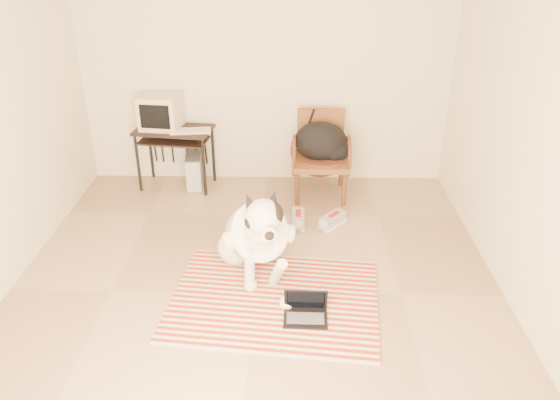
{
  "coord_description": "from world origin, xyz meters",
  "views": [
    {
      "loc": [
        0.27,
        -3.58,
        2.67
      ],
      "look_at": [
        0.2,
        0.25,
        0.72
      ],
      "focal_mm": 35.0,
      "sensor_mm": 36.0,
      "label": 1
    }
  ],
  "objects_px": {
    "rattan_chair": "(321,155)",
    "crt_monitor": "(161,111)",
    "pc_tower": "(194,171)",
    "backpack": "(323,143)",
    "dog": "(256,236)",
    "computer_desk": "(174,138)",
    "laptop": "(306,311)"
  },
  "relations": [
    {
      "from": "rattan_chair",
      "to": "crt_monitor",
      "type": "bearing_deg",
      "value": 173.69
    },
    {
      "from": "pc_tower",
      "to": "backpack",
      "type": "height_order",
      "value": "backpack"
    },
    {
      "from": "dog",
      "to": "computer_desk",
      "type": "bearing_deg",
      "value": 120.31
    },
    {
      "from": "computer_desk",
      "to": "crt_monitor",
      "type": "bearing_deg",
      "value": 156.86
    },
    {
      "from": "laptop",
      "to": "crt_monitor",
      "type": "bearing_deg",
      "value": 122.84
    },
    {
      "from": "laptop",
      "to": "backpack",
      "type": "bearing_deg",
      "value": 84.14
    },
    {
      "from": "pc_tower",
      "to": "rattan_chair",
      "type": "bearing_deg",
      "value": -5.98
    },
    {
      "from": "dog",
      "to": "crt_monitor",
      "type": "height_order",
      "value": "crt_monitor"
    },
    {
      "from": "crt_monitor",
      "to": "rattan_chair",
      "type": "distance_m",
      "value": 1.78
    },
    {
      "from": "crt_monitor",
      "to": "pc_tower",
      "type": "height_order",
      "value": "crt_monitor"
    },
    {
      "from": "computer_desk",
      "to": "crt_monitor",
      "type": "xyz_separation_m",
      "value": [
        -0.13,
        0.06,
        0.28
      ]
    },
    {
      "from": "crt_monitor",
      "to": "pc_tower",
      "type": "distance_m",
      "value": 0.75
    },
    {
      "from": "computer_desk",
      "to": "pc_tower",
      "type": "distance_m",
      "value": 0.44
    },
    {
      "from": "computer_desk",
      "to": "pc_tower",
      "type": "height_order",
      "value": "computer_desk"
    },
    {
      "from": "computer_desk",
      "to": "backpack",
      "type": "distance_m",
      "value": 1.62
    },
    {
      "from": "computer_desk",
      "to": "rattan_chair",
      "type": "bearing_deg",
      "value": -4.84
    },
    {
      "from": "laptop",
      "to": "computer_desk",
      "type": "distance_m",
      "value": 2.73
    },
    {
      "from": "backpack",
      "to": "crt_monitor",
      "type": "bearing_deg",
      "value": 172.72
    },
    {
      "from": "laptop",
      "to": "crt_monitor",
      "type": "xyz_separation_m",
      "value": [
        -1.52,
        2.35,
        0.78
      ]
    },
    {
      "from": "dog",
      "to": "computer_desk",
      "type": "height_order",
      "value": "dog"
    },
    {
      "from": "dog",
      "to": "pc_tower",
      "type": "height_order",
      "value": "dog"
    },
    {
      "from": "laptop",
      "to": "crt_monitor",
      "type": "relative_size",
      "value": 0.73
    },
    {
      "from": "computer_desk",
      "to": "backpack",
      "type": "bearing_deg",
      "value": -5.92
    },
    {
      "from": "pc_tower",
      "to": "backpack",
      "type": "distance_m",
      "value": 1.49
    },
    {
      "from": "crt_monitor",
      "to": "backpack",
      "type": "distance_m",
      "value": 1.77
    },
    {
      "from": "crt_monitor",
      "to": "backpack",
      "type": "relative_size",
      "value": 0.77
    },
    {
      "from": "pc_tower",
      "to": "backpack",
      "type": "bearing_deg",
      "value": -7.18
    },
    {
      "from": "crt_monitor",
      "to": "computer_desk",
      "type": "bearing_deg",
      "value": -23.14
    },
    {
      "from": "rattan_chair",
      "to": "backpack",
      "type": "relative_size",
      "value": 1.52
    },
    {
      "from": "dog",
      "to": "pc_tower",
      "type": "distance_m",
      "value": 1.89
    },
    {
      "from": "rattan_chair",
      "to": "backpack",
      "type": "height_order",
      "value": "rattan_chair"
    },
    {
      "from": "computer_desk",
      "to": "backpack",
      "type": "height_order",
      "value": "backpack"
    }
  ]
}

